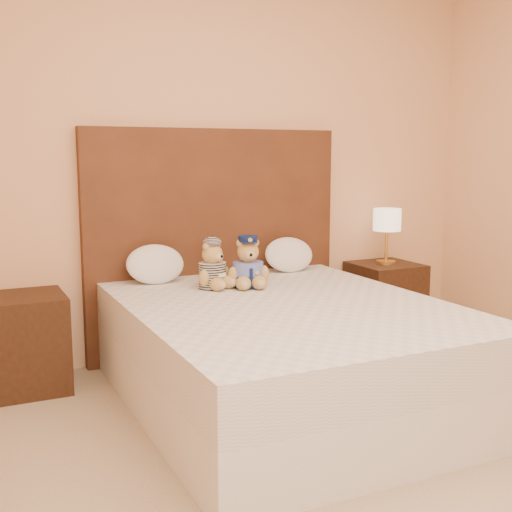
{
  "coord_description": "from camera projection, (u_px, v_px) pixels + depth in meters",
  "views": [
    {
      "loc": [
        -1.58,
        -1.74,
        1.33
      ],
      "look_at": [
        -0.06,
        1.45,
        0.77
      ],
      "focal_mm": 45.0,
      "sensor_mm": 36.0,
      "label": 1
    }
  ],
  "objects": [
    {
      "name": "teddy_prisoner",
      "position": [
        212.0,
        265.0,
        3.78
      ],
      "size": [
        0.33,
        0.32,
        0.28
      ],
      "primitive_type": null,
      "rotation": [
        0.0,
        0.0,
        0.43
      ],
      "color": "#B78D47",
      "rests_on": "bed"
    },
    {
      "name": "nightstand_left",
      "position": [
        25.0,
        343.0,
        3.64
      ],
      "size": [
        0.45,
        0.45,
        0.55
      ],
      "primitive_type": "cube",
      "color": "#381E12",
      "rests_on": "ground"
    },
    {
      "name": "pillow_right",
      "position": [
        289.0,
        253.0,
        4.33
      ],
      "size": [
        0.35,
        0.23,
        0.25
      ],
      "primitive_type": "ellipsoid",
      "color": "white",
      "rests_on": "bed"
    },
    {
      "name": "pillow_left",
      "position": [
        155.0,
        262.0,
        3.93
      ],
      "size": [
        0.36,
        0.24,
        0.26
      ],
      "primitive_type": "ellipsoid",
      "color": "white",
      "rests_on": "bed"
    },
    {
      "name": "nightstand_right",
      "position": [
        385.0,
        300.0,
        4.7
      ],
      "size": [
        0.45,
        0.45,
        0.55
      ],
      "primitive_type": "cube",
      "color": "#381E12",
      "rests_on": "ground"
    },
    {
      "name": "lamp",
      "position": [
        387.0,
        223.0,
        4.61
      ],
      "size": [
        0.2,
        0.2,
        0.4
      ],
      "color": "gold",
      "rests_on": "nightstand_right"
    },
    {
      "name": "room_walls",
      "position": [
        376.0,
        34.0,
        2.56
      ],
      "size": [
        4.04,
        4.52,
        2.72
      ],
      "color": "#EAB07F",
      "rests_on": "ground"
    },
    {
      "name": "ground",
      "position": [
        434.0,
        510.0,
        2.43
      ],
      "size": [
        4.0,
        4.5,
        0.0
      ],
      "primitive_type": "cube",
      "color": "tan",
      "rests_on": "ground"
    },
    {
      "name": "headboard",
      "position": [
        215.0,
        243.0,
        4.28
      ],
      "size": [
        1.75,
        0.08,
        1.5
      ],
      "primitive_type": "cube",
      "color": "#532C19",
      "rests_on": "ground"
    },
    {
      "name": "teddy_police",
      "position": [
        248.0,
        262.0,
        3.8
      ],
      "size": [
        0.31,
        0.3,
        0.3
      ],
      "primitive_type": null,
      "rotation": [
        0.0,
        0.0,
        -0.2
      ],
      "color": "#B78D47",
      "rests_on": "bed"
    },
    {
      "name": "bed",
      "position": [
        286.0,
        353.0,
        3.46
      ],
      "size": [
        1.6,
        2.0,
        0.55
      ],
      "color": "white",
      "rests_on": "ground"
    }
  ]
}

